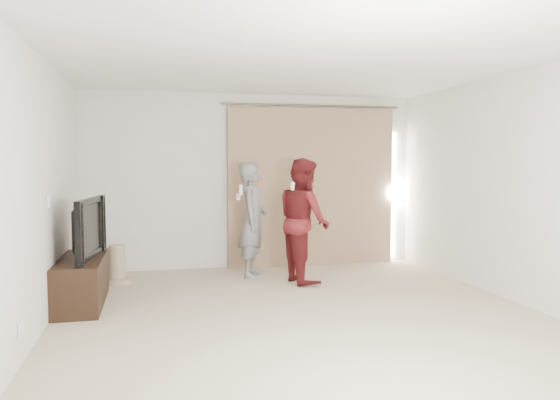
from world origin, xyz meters
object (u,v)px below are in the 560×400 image
(person_man, at_px, (253,220))
(person_woman, at_px, (304,220))
(tv_console, at_px, (82,282))
(tv, at_px, (80,228))

(person_man, distance_m, person_woman, 0.76)
(tv_console, distance_m, tv, 0.60)
(tv, bearing_deg, person_woman, -70.56)
(tv_console, relative_size, tv, 1.17)
(person_woman, bearing_deg, tv_console, -167.92)
(tv_console, bearing_deg, person_man, 26.31)
(tv_console, bearing_deg, tv, 0.00)
(tv, distance_m, person_man, 2.36)
(tv_console, height_order, tv, tv)
(person_man, bearing_deg, tv, -153.69)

